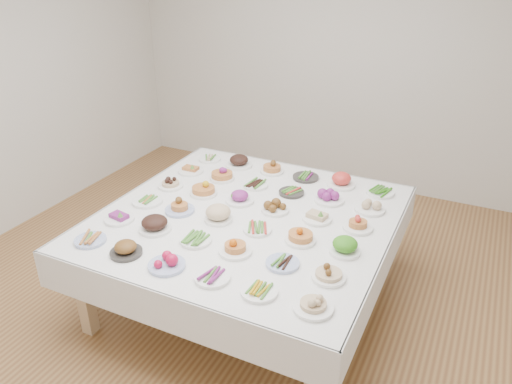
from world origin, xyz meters
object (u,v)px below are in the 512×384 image
at_px(dish_0, 90,239).
at_px(dish_18, 170,182).
at_px(display_table, 247,224).
at_px(dish_35, 380,191).

height_order(dish_0, dish_18, dish_18).
distance_m(display_table, dish_18, 0.82).
relative_size(dish_0, dish_35, 0.96).
bearing_deg(dish_0, dish_18, 89.90).
xyz_separation_m(display_table, dish_0, (-0.79, -0.79, 0.09)).
bearing_deg(dish_18, dish_0, -90.10).
height_order(dish_0, dish_35, dish_35).
relative_size(dish_0, dish_18, 1.08).
relative_size(display_table, dish_0, 9.52).
height_order(dish_18, dish_35, dish_18).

